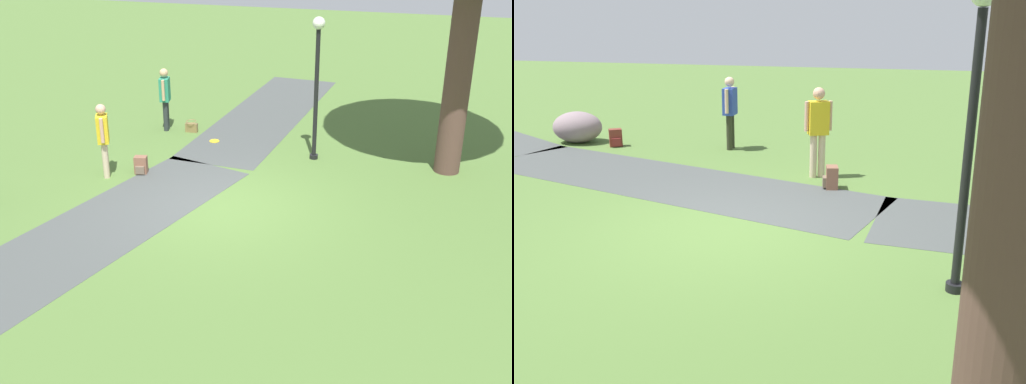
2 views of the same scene
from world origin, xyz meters
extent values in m
plane|color=#4D6C32|center=(0.00, 0.00, 0.00)|extent=(48.00, 48.00, 0.00)
cube|color=#434846|center=(-6.02, -0.66, 0.00)|extent=(8.16, 2.83, 0.01)
cube|color=#434846|center=(1.81, -2.11, 0.00)|extent=(8.28, 4.27, 0.01)
cylinder|color=brown|center=(-3.07, 4.33, 2.38)|extent=(0.57, 0.57, 4.77)
cylinder|color=black|center=(-3.05, 1.26, 0.05)|extent=(0.20, 0.20, 0.10)
cylinder|color=black|center=(-3.05, 1.26, 1.53)|extent=(0.10, 0.10, 3.05)
sphere|color=white|center=(-3.05, 1.26, 3.19)|extent=(0.28, 0.28, 0.28)
cylinder|color=#282F30|center=(-4.17, -2.93, 0.40)|extent=(0.13, 0.13, 0.81)
cylinder|color=#282F30|center=(-4.01, -2.89, 0.40)|extent=(0.13, 0.13, 0.81)
cube|color=#298763|center=(-4.09, -2.91, 1.11)|extent=(0.40, 0.31, 0.60)
cylinder|color=tan|center=(-4.30, -2.96, 1.14)|extent=(0.08, 0.08, 0.54)
cylinder|color=tan|center=(-3.87, -2.86, 1.14)|extent=(0.08, 0.08, 0.54)
sphere|color=tan|center=(-4.09, -2.91, 1.55)|extent=(0.22, 0.22, 0.22)
cylinder|color=#CDB494|center=(-0.87, -3.06, 0.41)|extent=(0.13, 0.13, 0.82)
cylinder|color=#CDB494|center=(-0.73, -3.00, 0.41)|extent=(0.13, 0.13, 0.82)
cube|color=gold|center=(-0.80, -3.03, 1.12)|extent=(0.43, 0.37, 0.61)
cylinder|color=tan|center=(-1.00, -3.12, 1.15)|extent=(0.08, 0.08, 0.54)
cylinder|color=tan|center=(-0.60, -2.94, 1.15)|extent=(0.08, 0.08, 0.54)
sphere|color=tan|center=(-0.80, -3.03, 1.57)|extent=(0.22, 0.22, 0.22)
cube|color=olive|center=(-4.08, -2.20, 0.12)|extent=(0.13, 0.32, 0.24)
torus|color=olive|center=(-4.08, -2.20, 0.30)|extent=(0.28, 0.28, 0.02)
cube|color=brown|center=(-1.17, -2.36, 0.20)|extent=(0.25, 0.32, 0.40)
cube|color=brown|center=(-1.04, -2.33, 0.12)|extent=(0.10, 0.20, 0.18)
cylinder|color=yellow|center=(-3.55, -1.40, 0.01)|extent=(0.25, 0.25, 0.02)
camera|label=1|loc=(11.56, 3.71, 5.91)|focal=46.57mm
camera|label=2|loc=(-2.43, 7.61, 3.06)|focal=41.57mm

